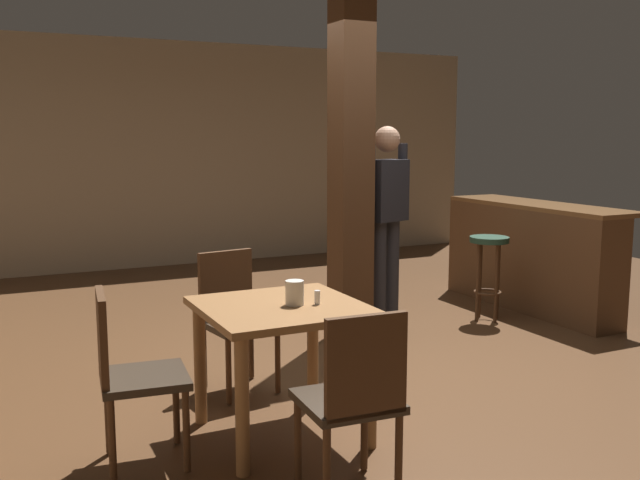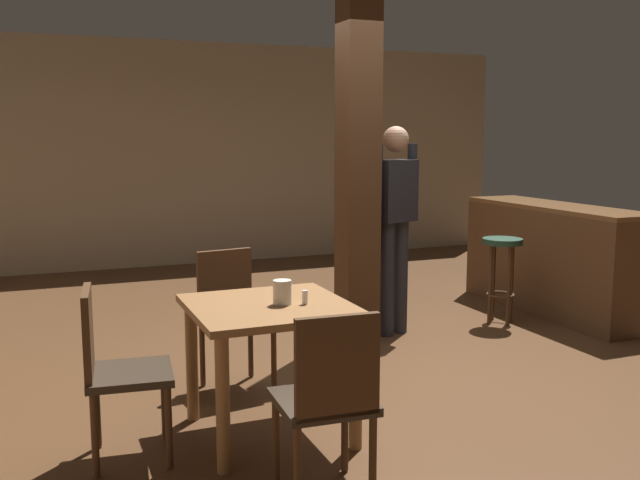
{
  "view_description": "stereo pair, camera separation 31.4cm",
  "coord_description": "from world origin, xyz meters",
  "px_view_note": "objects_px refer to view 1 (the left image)",
  "views": [
    {
      "loc": [
        -2.58,
        -4.43,
        1.66
      ],
      "look_at": [
        -0.49,
        -0.11,
        0.94
      ],
      "focal_mm": 40.0,
      "sensor_mm": 36.0,
      "label": 1
    },
    {
      "loc": [
        -2.29,
        -4.56,
        1.66
      ],
      "look_at": [
        -0.49,
        -0.11,
        0.94
      ],
      "focal_mm": 40.0,
      "sensor_mm": 36.0,
      "label": 2
    }
  ],
  "objects_px": {
    "chair_west": "(128,369)",
    "standing_person": "(386,214)",
    "bar_stool_near": "(489,258)",
    "chair_south": "(354,395)",
    "napkin_cup": "(295,293)",
    "chair_north": "(234,313)",
    "salt_shaker": "(317,297)",
    "bar_counter": "(529,256)",
    "dining_table": "(281,329)"
  },
  "relations": [
    {
      "from": "chair_south",
      "to": "chair_west",
      "type": "bearing_deg",
      "value": 136.37
    },
    {
      "from": "chair_south",
      "to": "bar_counter",
      "type": "height_order",
      "value": "bar_counter"
    },
    {
      "from": "chair_south",
      "to": "standing_person",
      "type": "height_order",
      "value": "standing_person"
    },
    {
      "from": "chair_west",
      "to": "salt_shaker",
      "type": "height_order",
      "value": "chair_west"
    },
    {
      "from": "dining_table",
      "to": "chair_north",
      "type": "height_order",
      "value": "chair_north"
    },
    {
      "from": "chair_north",
      "to": "bar_counter",
      "type": "xyz_separation_m",
      "value": [
        3.23,
        0.83,
        0.01
      ]
    },
    {
      "from": "chair_south",
      "to": "bar_counter",
      "type": "relative_size",
      "value": 0.44
    },
    {
      "from": "bar_counter",
      "to": "chair_west",
      "type": "bearing_deg",
      "value": -157.75
    },
    {
      "from": "dining_table",
      "to": "bar_stool_near",
      "type": "bearing_deg",
      "value": 29.44
    },
    {
      "from": "chair_north",
      "to": "napkin_cup",
      "type": "xyz_separation_m",
      "value": [
        0.06,
        -0.85,
        0.3
      ]
    },
    {
      "from": "dining_table",
      "to": "chair_north",
      "type": "relative_size",
      "value": 0.96
    },
    {
      "from": "dining_table",
      "to": "napkin_cup",
      "type": "xyz_separation_m",
      "value": [
        0.06,
        -0.04,
        0.21
      ]
    },
    {
      "from": "bar_counter",
      "to": "standing_person",
      "type": "bearing_deg",
      "value": -175.8
    },
    {
      "from": "chair_south",
      "to": "bar_stool_near",
      "type": "bearing_deg",
      "value": 41.35
    },
    {
      "from": "salt_shaker",
      "to": "bar_counter",
      "type": "relative_size",
      "value": 0.04
    },
    {
      "from": "chair_south",
      "to": "standing_person",
      "type": "distance_m",
      "value": 2.86
    },
    {
      "from": "napkin_cup",
      "to": "chair_south",
      "type": "bearing_deg",
      "value": -94.09
    },
    {
      "from": "chair_south",
      "to": "bar_counter",
      "type": "bearing_deg",
      "value": 37.3
    },
    {
      "from": "chair_west",
      "to": "standing_person",
      "type": "xyz_separation_m",
      "value": [
        2.41,
        1.54,
        0.5
      ]
    },
    {
      "from": "dining_table",
      "to": "napkin_cup",
      "type": "distance_m",
      "value": 0.22
    },
    {
      "from": "standing_person",
      "to": "bar_counter",
      "type": "height_order",
      "value": "standing_person"
    },
    {
      "from": "chair_north",
      "to": "salt_shaker",
      "type": "relative_size",
      "value": 11.56
    },
    {
      "from": "standing_person",
      "to": "bar_counter",
      "type": "distance_m",
      "value": 1.74
    },
    {
      "from": "dining_table",
      "to": "standing_person",
      "type": "height_order",
      "value": "standing_person"
    },
    {
      "from": "dining_table",
      "to": "chair_west",
      "type": "distance_m",
      "value": 0.84
    },
    {
      "from": "chair_north",
      "to": "bar_stool_near",
      "type": "bearing_deg",
      "value": 14.33
    },
    {
      "from": "salt_shaker",
      "to": "bar_counter",
      "type": "bearing_deg",
      "value": 29.41
    },
    {
      "from": "napkin_cup",
      "to": "chair_north",
      "type": "bearing_deg",
      "value": 93.72
    },
    {
      "from": "chair_north",
      "to": "napkin_cup",
      "type": "bearing_deg",
      "value": -86.28
    },
    {
      "from": "dining_table",
      "to": "chair_south",
      "type": "relative_size",
      "value": 0.96
    },
    {
      "from": "bar_stool_near",
      "to": "bar_counter",
      "type": "bearing_deg",
      "value": 14.97
    },
    {
      "from": "chair_north",
      "to": "salt_shaker",
      "type": "distance_m",
      "value": 0.95
    },
    {
      "from": "chair_south",
      "to": "napkin_cup",
      "type": "height_order",
      "value": "chair_south"
    },
    {
      "from": "chair_south",
      "to": "chair_north",
      "type": "bearing_deg",
      "value": 89.98
    },
    {
      "from": "chair_west",
      "to": "salt_shaker",
      "type": "relative_size",
      "value": 11.56
    },
    {
      "from": "chair_west",
      "to": "chair_north",
      "type": "xyz_separation_m",
      "value": [
        0.84,
        0.83,
        0.0
      ]
    },
    {
      "from": "chair_north",
      "to": "napkin_cup",
      "type": "relative_size",
      "value": 6.65
    },
    {
      "from": "standing_person",
      "to": "bar_stool_near",
      "type": "distance_m",
      "value": 1.13
    },
    {
      "from": "chair_north",
      "to": "bar_counter",
      "type": "distance_m",
      "value": 3.34
    },
    {
      "from": "chair_north",
      "to": "standing_person",
      "type": "height_order",
      "value": "standing_person"
    },
    {
      "from": "dining_table",
      "to": "bar_counter",
      "type": "distance_m",
      "value": 3.64
    },
    {
      "from": "standing_person",
      "to": "bar_stool_near",
      "type": "relative_size",
      "value": 2.27
    },
    {
      "from": "dining_table",
      "to": "chair_south",
      "type": "distance_m",
      "value": 0.83
    },
    {
      "from": "chair_west",
      "to": "bar_counter",
      "type": "bearing_deg",
      "value": 22.25
    },
    {
      "from": "dining_table",
      "to": "standing_person",
      "type": "relative_size",
      "value": 0.5
    },
    {
      "from": "bar_counter",
      "to": "salt_shaker",
      "type": "bearing_deg",
      "value": -150.59
    },
    {
      "from": "chair_west",
      "to": "napkin_cup",
      "type": "xyz_separation_m",
      "value": [
        0.89,
        -0.02,
        0.3
      ]
    },
    {
      "from": "chair_west",
      "to": "chair_north",
      "type": "bearing_deg",
      "value": 44.81
    },
    {
      "from": "chair_west",
      "to": "chair_north",
      "type": "distance_m",
      "value": 1.18
    },
    {
      "from": "chair_west",
      "to": "bar_stool_near",
      "type": "distance_m",
      "value": 3.76
    }
  ]
}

